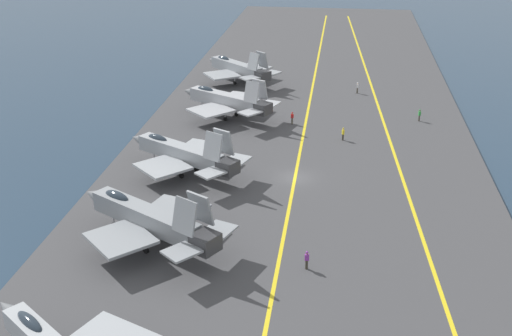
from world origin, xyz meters
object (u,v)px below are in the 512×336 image
object	(u,v)px
crew_yellow_vest	(343,133)
parked_jet_second	(148,218)
parked_jet_fourth	(226,100)
crew_white_vest	(357,87)
crew_red_vest	(292,117)
parked_jet_fifth	(237,68)
crew_purple_vest	(307,259)
crew_green_vest	(419,115)
parked_jet_third	(183,153)

from	to	relation	value
crew_yellow_vest	parked_jet_second	bearing A→B (deg)	149.23
parked_jet_fourth	crew_white_vest	bearing A→B (deg)	-52.28
parked_jet_second	parked_jet_fourth	distance (m)	36.11
crew_red_vest	crew_yellow_vest	xyz separation A→B (m)	(-5.34, -7.10, -0.01)
parked_jet_fifth	crew_purple_vest	bearing A→B (deg)	-164.88
crew_green_vest	crew_yellow_vest	size ratio (longest dim) A/B	1.00
parked_jet_fifth	crew_purple_vest	distance (m)	58.54
parked_jet_fifth	crew_yellow_vest	size ratio (longest dim) A/B	8.19
parked_jet_second	crew_yellow_vest	distance (m)	34.14
parked_jet_third	parked_jet_second	bearing A→B (deg)	-177.48
parked_jet_second	parked_jet_fifth	world-z (taller)	parked_jet_second
parked_jet_fifth	crew_purple_vest	xyz separation A→B (m)	(-56.49, -15.26, -1.51)
parked_jet_third	crew_purple_vest	size ratio (longest dim) A/B	9.02
parked_jet_second	parked_jet_third	distance (m)	16.27
parked_jet_fifth	crew_yellow_vest	world-z (taller)	parked_jet_fifth
parked_jet_fourth	parked_jet_fifth	world-z (taller)	parked_jet_fourth
parked_jet_third	parked_jet_fifth	size ratio (longest dim) A/B	1.11
parked_jet_fourth	parked_jet_fifth	bearing A→B (deg)	4.16
crew_purple_vest	crew_green_vest	xyz separation A→B (m)	(40.51, -13.35, -0.01)
parked_jet_second	crew_red_vest	distance (m)	36.19
crew_red_vest	parked_jet_fourth	bearing A→B (deg)	81.27
parked_jet_third	crew_red_vest	xyz separation A→B (m)	(18.38, -11.06, -1.53)
crew_red_vest	crew_green_vest	distance (m)	18.08
parked_jet_fourth	crew_red_vest	bearing A→B (deg)	-98.73
crew_purple_vest	crew_yellow_vest	size ratio (longest dim) A/B	1.00
parked_jet_fourth	crew_green_vest	distance (m)	27.43
parked_jet_fourth	crew_red_vest	xyz separation A→B (m)	(-1.47, -9.59, -1.64)
parked_jet_fourth	crew_yellow_vest	distance (m)	18.10
parked_jet_third	crew_red_vest	size ratio (longest dim) A/B	8.96
crew_white_vest	crew_green_vest	bearing A→B (deg)	-145.17
parked_jet_fourth	crew_white_vest	xyz separation A→B (m)	(14.49, -18.73, -1.61)
parked_jet_third	parked_jet_fourth	size ratio (longest dim) A/B	1.03
parked_jet_fourth	parked_jet_fifth	size ratio (longest dim) A/B	1.07
parked_jet_fifth	crew_green_vest	distance (m)	32.81
crew_purple_vest	parked_jet_third	bearing A→B (deg)	39.82
parked_jet_fourth	parked_jet_fifth	xyz separation A→B (m)	(18.16, 1.32, -0.14)
crew_red_vest	crew_purple_vest	world-z (taller)	crew_red_vest
parked_jet_second	crew_yellow_vest	size ratio (longest dim) A/B	9.44
parked_jet_fifth	crew_white_vest	size ratio (longest dim) A/B	7.84
crew_white_vest	parked_jet_fifth	bearing A→B (deg)	79.62
parked_jet_third	crew_purple_vest	bearing A→B (deg)	-140.18
crew_red_vest	crew_purple_vest	distance (m)	37.11
parked_jet_fifth	crew_yellow_vest	xyz separation A→B (m)	(-24.97, -18.01, -1.51)
parked_jet_fifth	crew_red_vest	distance (m)	22.51
parked_jet_second	crew_yellow_vest	xyz separation A→B (m)	(29.30, -17.44, -1.81)
parked_jet_fourth	crew_yellow_vest	size ratio (longest dim) A/B	8.80
crew_green_vest	crew_yellow_vest	xyz separation A→B (m)	(-9.00, 10.60, 0.00)
parked_jet_third	crew_yellow_vest	bearing A→B (deg)	-54.31
parked_jet_second	crew_purple_vest	xyz separation A→B (m)	(-2.22, -14.69, -1.81)
parked_jet_second	crew_white_vest	bearing A→B (deg)	-21.06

